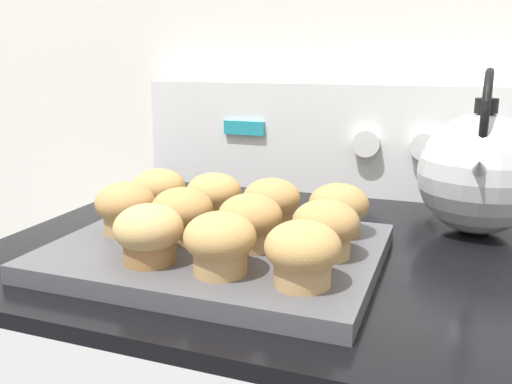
# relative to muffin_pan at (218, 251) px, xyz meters

# --- Properties ---
(wall_back) EXTENTS (8.00, 0.05, 2.40)m
(wall_back) POSITION_rel_muffin_pan_xyz_m (0.05, 0.45, 0.26)
(wall_back) COLOR white
(wall_back) RESTS_ON ground_plane
(control_panel) EXTENTS (0.72, 0.07, 0.20)m
(control_panel) POSITION_rel_muffin_pan_xyz_m (0.06, 0.40, 0.09)
(control_panel) COLOR white
(control_panel) RESTS_ON stove_range
(muffin_pan) EXTENTS (0.39, 0.30, 0.02)m
(muffin_pan) POSITION_rel_muffin_pan_xyz_m (0.00, 0.00, 0.00)
(muffin_pan) COLOR #4C4C51
(muffin_pan) RESTS_ON stove_range
(muffin_r0_c1) EXTENTS (0.08, 0.08, 0.07)m
(muffin_r0_c1) POSITION_rel_muffin_pan_xyz_m (-0.04, -0.08, 0.05)
(muffin_r0_c1) COLOR olive
(muffin_r0_c1) RESTS_ON muffin_pan
(muffin_r0_c2) EXTENTS (0.08, 0.08, 0.07)m
(muffin_r0_c2) POSITION_rel_muffin_pan_xyz_m (0.04, -0.09, 0.05)
(muffin_r0_c2) COLOR tan
(muffin_r0_c2) RESTS_ON muffin_pan
(muffin_r0_c3) EXTENTS (0.08, 0.08, 0.07)m
(muffin_r0_c3) POSITION_rel_muffin_pan_xyz_m (0.13, -0.09, 0.05)
(muffin_r0_c3) COLOR tan
(muffin_r0_c3) RESTS_ON muffin_pan
(muffin_r1_c0) EXTENTS (0.08, 0.08, 0.07)m
(muffin_r1_c0) POSITION_rel_muffin_pan_xyz_m (-0.13, -0.00, 0.05)
(muffin_r1_c0) COLOR tan
(muffin_r1_c0) RESTS_ON muffin_pan
(muffin_r1_c1) EXTENTS (0.08, 0.08, 0.07)m
(muffin_r1_c1) POSITION_rel_muffin_pan_xyz_m (-0.05, -0.00, 0.05)
(muffin_r1_c1) COLOR tan
(muffin_r1_c1) RESTS_ON muffin_pan
(muffin_r1_c2) EXTENTS (0.08, 0.08, 0.07)m
(muffin_r1_c2) POSITION_rel_muffin_pan_xyz_m (0.04, -0.00, 0.05)
(muffin_r1_c2) COLOR tan
(muffin_r1_c2) RESTS_ON muffin_pan
(muffin_r1_c3) EXTENTS (0.08, 0.08, 0.07)m
(muffin_r1_c3) POSITION_rel_muffin_pan_xyz_m (0.13, 0.00, 0.05)
(muffin_r1_c3) COLOR tan
(muffin_r1_c3) RESTS_ON muffin_pan
(muffin_r2_c0) EXTENTS (0.08, 0.08, 0.07)m
(muffin_r2_c0) POSITION_rel_muffin_pan_xyz_m (-0.13, 0.09, 0.05)
(muffin_r2_c0) COLOR olive
(muffin_r2_c0) RESTS_ON muffin_pan
(muffin_r2_c1) EXTENTS (0.08, 0.08, 0.07)m
(muffin_r2_c1) POSITION_rel_muffin_pan_xyz_m (-0.05, 0.09, 0.05)
(muffin_r2_c1) COLOR tan
(muffin_r2_c1) RESTS_ON muffin_pan
(muffin_r2_c2) EXTENTS (0.08, 0.08, 0.07)m
(muffin_r2_c2) POSITION_rel_muffin_pan_xyz_m (0.04, 0.08, 0.05)
(muffin_r2_c2) COLOR #A37A4C
(muffin_r2_c2) RESTS_ON muffin_pan
(muffin_r2_c3) EXTENTS (0.08, 0.08, 0.07)m
(muffin_r2_c3) POSITION_rel_muffin_pan_xyz_m (0.13, 0.09, 0.05)
(muffin_r2_c3) COLOR #A37A4C
(muffin_r2_c3) RESTS_ON muffin_pan
(tea_kettle) EXTENTS (0.17, 0.20, 0.23)m
(tea_kettle) POSITION_rel_muffin_pan_xyz_m (0.30, 0.23, 0.08)
(tea_kettle) COLOR silver
(tea_kettle) RESTS_ON stove_range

